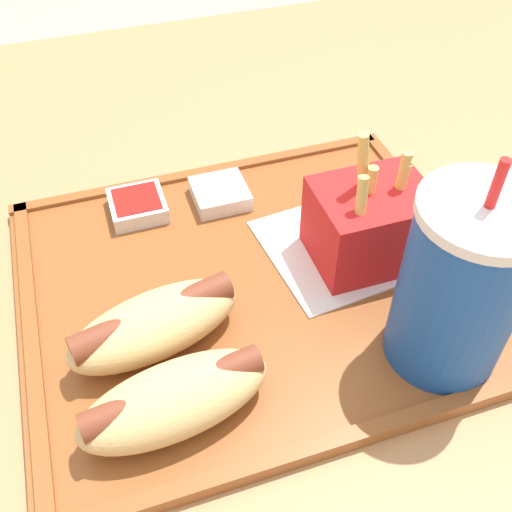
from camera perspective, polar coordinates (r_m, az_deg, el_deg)
dining_table at (r=0.84m, az=0.46°, el=-22.45°), size 1.43×1.18×0.77m
food_tray at (r=0.53m, az=-0.00°, el=-2.65°), size 0.39×0.34×0.01m
paper_napkin at (r=0.56m, az=8.85°, el=1.24°), size 0.16×0.14×0.00m
soda_cup at (r=0.44m, az=18.89°, el=-2.68°), size 0.09×0.09×0.18m
hot_dog_far at (r=0.43m, az=-7.75°, el=-13.33°), size 0.15×0.08×0.05m
hot_dog_near at (r=0.47m, az=-9.64°, el=-6.39°), size 0.15×0.09×0.05m
fries_carton at (r=0.53m, az=10.78°, el=3.08°), size 0.10×0.08×0.13m
sauce_cup_mayo at (r=0.60m, az=-3.44°, el=6.00°), size 0.05×0.05×0.02m
sauce_cup_ketchup at (r=0.59m, az=-11.22°, el=4.78°), size 0.05×0.05×0.02m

